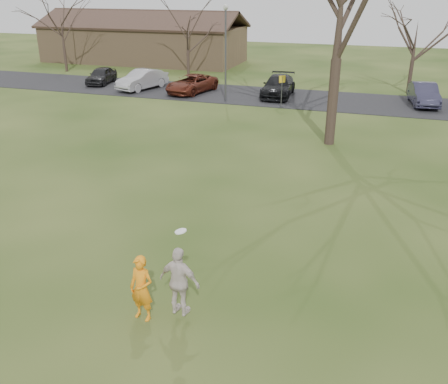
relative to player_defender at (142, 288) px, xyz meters
The scene contains 13 objects.
ground 1.20m from the player_defender, 53.17° to the left, with size 120.00×120.00×0.00m, color #1E380F.
parking_strip 25.70m from the player_defender, 88.86° to the left, with size 62.00×6.50×0.04m, color black.
player_defender is the anchor object (origin of this frame).
car_0 31.24m from the player_defender, 123.03° to the left, with size 1.53×3.81×1.30m, color black.
car_1 28.27m from the player_defender, 117.01° to the left, with size 1.54×4.43×1.46m, color #A5A4AA.
car_2 26.65m from the player_defender, 109.22° to the left, with size 2.15×4.66×1.29m, color #582114.
car_3 26.06m from the player_defender, 95.32° to the left, with size 2.01×4.93×1.43m, color black.
car_5 27.28m from the player_defender, 74.33° to the left, with size 1.51×4.32×1.42m, color #2C2B40.
catching_play 0.96m from the player_defender, 11.74° to the left, with size 1.07×0.54×2.24m.
building 43.33m from the player_defender, 116.74° to the left, with size 20.60×8.50×5.14m.
lamp_post 24.03m from the player_defender, 103.31° to the left, with size 0.34×0.34×6.27m.
sign_yellow 22.74m from the player_defender, 93.75° to the left, with size 0.35×0.35×2.08m.
small_tree_row 31.28m from the player_defender, 80.95° to the left, with size 55.00×5.90×8.50m.
Camera 1 is at (4.41, -9.34, 7.49)m, focal length 39.22 mm.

